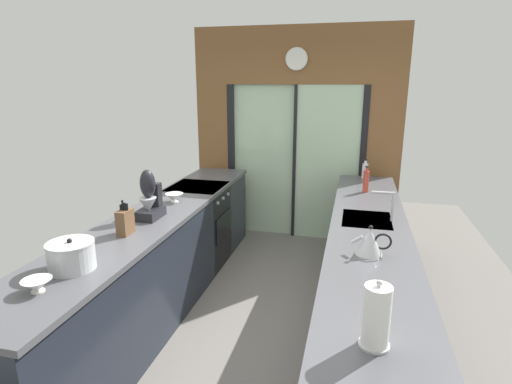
% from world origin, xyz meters
% --- Properties ---
extents(ground_plane, '(5.04, 7.60, 0.02)m').
position_xyz_m(ground_plane, '(0.00, 0.60, -0.01)').
color(ground_plane, slate).
extents(back_wall_unit, '(2.64, 0.12, 2.70)m').
position_xyz_m(back_wall_unit, '(0.00, 2.40, 1.52)').
color(back_wall_unit, brown).
rests_on(back_wall_unit, ground_plane).
extents(left_counter_run, '(0.62, 3.80, 0.92)m').
position_xyz_m(left_counter_run, '(-0.91, 0.13, 0.47)').
color(left_counter_run, '#1E232D').
rests_on(left_counter_run, ground_plane).
extents(right_counter_run, '(0.62, 3.80, 0.92)m').
position_xyz_m(right_counter_run, '(0.91, 0.30, 0.46)').
color(right_counter_run, '#1E232D').
rests_on(right_counter_run, ground_plane).
extents(sink_faucet, '(0.19, 0.02, 0.25)m').
position_xyz_m(sink_faucet, '(1.06, 0.55, 1.09)').
color(sink_faucet, '#B7BABC').
rests_on(sink_faucet, right_counter_run).
extents(oven_range, '(0.60, 0.60, 0.92)m').
position_xyz_m(oven_range, '(-0.91, 1.25, 0.46)').
color(oven_range, black).
rests_on(oven_range, ground_plane).
extents(mixing_bowl_near, '(0.16, 0.16, 0.07)m').
position_xyz_m(mixing_bowl_near, '(-0.89, -1.14, 0.96)').
color(mixing_bowl_near, silver).
rests_on(mixing_bowl_near, left_counter_run).
extents(mixing_bowl_far, '(0.17, 0.17, 0.09)m').
position_xyz_m(mixing_bowl_far, '(-0.89, 0.62, 0.97)').
color(mixing_bowl_far, silver).
rests_on(mixing_bowl_far, left_counter_run).
extents(knife_block, '(0.08, 0.14, 0.27)m').
position_xyz_m(knife_block, '(-0.89, -0.24, 1.02)').
color(knife_block, brown).
rests_on(knife_block, left_counter_run).
extents(stand_mixer, '(0.17, 0.27, 0.42)m').
position_xyz_m(stand_mixer, '(-0.89, 0.15, 1.08)').
color(stand_mixer, black).
rests_on(stand_mixer, left_counter_run).
extents(stock_pot, '(0.28, 0.28, 0.20)m').
position_xyz_m(stock_pot, '(-0.89, -0.85, 1.01)').
color(stock_pot, '#B7BABC').
rests_on(stock_pot, left_counter_run).
extents(kettle, '(0.26, 0.18, 0.20)m').
position_xyz_m(kettle, '(0.89, -0.19, 1.01)').
color(kettle, '#B7BABC').
rests_on(kettle, right_counter_run).
extents(soap_bottle_near, '(0.06, 0.06, 0.27)m').
position_xyz_m(soap_bottle_near, '(0.89, 1.44, 1.04)').
color(soap_bottle_near, '#B23D2D').
rests_on(soap_bottle_near, right_counter_run).
extents(soap_bottle_far, '(0.07, 0.07, 0.23)m').
position_xyz_m(soap_bottle_far, '(0.89, 2.09, 1.02)').
color(soap_bottle_far, silver).
rests_on(soap_bottle_far, right_counter_run).
extents(paper_towel_roll, '(0.14, 0.14, 0.32)m').
position_xyz_m(paper_towel_roll, '(0.89, -1.19, 1.06)').
color(paper_towel_roll, '#B7BABC').
rests_on(paper_towel_roll, right_counter_run).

